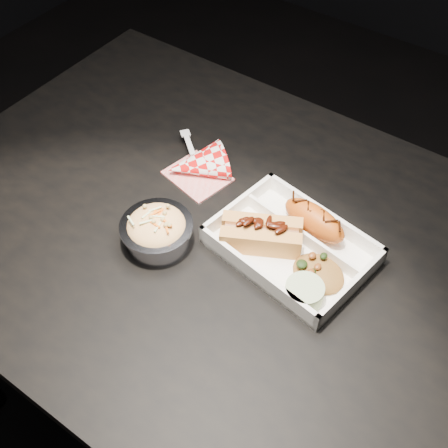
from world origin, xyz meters
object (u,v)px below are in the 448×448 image
(fried_pastry, at_px, (314,220))
(foil_coleslaw_cup, at_px, (157,230))
(napkin_fork, at_px, (196,165))
(hotdog, at_px, (261,233))
(food_tray, at_px, (292,248))
(dining_table, at_px, (238,270))

(fried_pastry, bearing_deg, foil_coleslaw_cup, -140.54)
(napkin_fork, bearing_deg, foil_coleslaw_cup, -34.58)
(fried_pastry, height_order, hotdog, hotdog)
(foil_coleslaw_cup, xyz_separation_m, napkin_fork, (-0.05, 0.17, -0.02))
(food_tray, distance_m, napkin_fork, 0.25)
(hotdog, height_order, napkin_fork, napkin_fork)
(dining_table, relative_size, food_tray, 4.36)
(food_tray, xyz_separation_m, foil_coleslaw_cup, (-0.19, -0.11, 0.02))
(food_tray, height_order, foil_coleslaw_cup, foil_coleslaw_cup)
(hotdog, xyz_separation_m, foil_coleslaw_cup, (-0.15, -0.09, -0.00))
(dining_table, xyz_separation_m, foil_coleslaw_cup, (-0.11, -0.09, 0.12))
(hotdog, distance_m, foil_coleslaw_cup, 0.17)
(fried_pastry, distance_m, foil_coleslaw_cup, 0.26)
(food_tray, distance_m, foil_coleslaw_cup, 0.23)
(foil_coleslaw_cup, height_order, napkin_fork, foil_coleslaw_cup)
(dining_table, xyz_separation_m, hotdog, (0.04, 0.01, 0.12))
(dining_table, relative_size, napkin_fork, 7.69)
(food_tray, relative_size, napkin_fork, 1.76)
(fried_pastry, distance_m, napkin_fork, 0.25)
(hotdog, bearing_deg, fried_pastry, 24.21)
(fried_pastry, height_order, napkin_fork, napkin_fork)
(fried_pastry, distance_m, hotdog, 0.09)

